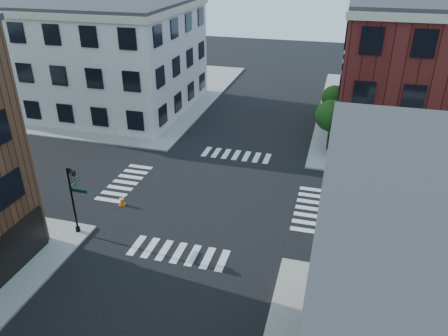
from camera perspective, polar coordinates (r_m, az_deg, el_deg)
ground at (r=31.80m, az=-1.47°, el=-3.52°), size 120.00×120.00×0.00m
sidewalk_nw at (r=57.71m, az=-15.75°, el=9.84°), size 30.00×30.00×0.15m
building_nw at (r=51.24m, az=-17.36°, el=13.85°), size 22.00×16.00×11.00m
tree_near at (r=38.41m, az=13.86°, el=6.45°), size 2.69×2.69×4.49m
tree_far at (r=44.19m, az=14.24°, el=8.70°), size 2.43×2.43×4.07m
signal_pole at (r=27.86m, az=-19.04°, el=-3.11°), size 1.29×1.24×4.60m
box_truck at (r=28.69m, az=22.77°, el=-5.31°), size 7.88×2.89×3.51m
traffic_cone at (r=31.23m, az=-13.20°, el=-4.14°), size 0.49×0.49×0.76m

